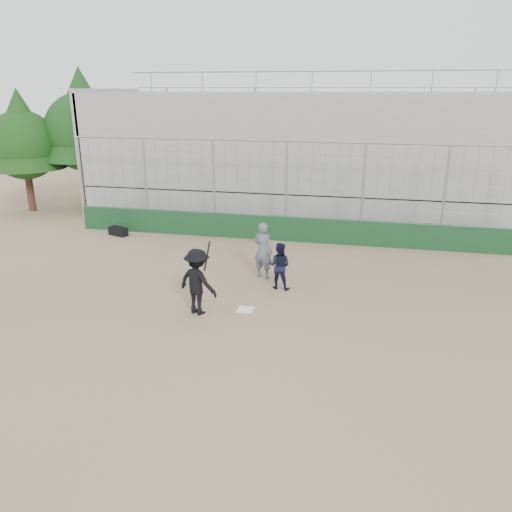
% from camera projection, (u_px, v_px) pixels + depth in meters
% --- Properties ---
extents(ground, '(90.00, 90.00, 0.00)m').
position_uv_depth(ground, '(245.00, 310.00, 14.05)').
color(ground, brown).
rests_on(ground, ground).
extents(home_plate, '(0.44, 0.44, 0.02)m').
position_uv_depth(home_plate, '(245.00, 310.00, 14.05)').
color(home_plate, white).
rests_on(home_plate, ground).
extents(backstop, '(18.10, 0.25, 4.04)m').
position_uv_depth(backstop, '(285.00, 218.00, 20.23)').
color(backstop, '#11361A').
rests_on(backstop, ground).
extents(bleachers, '(20.25, 6.70, 6.98)m').
position_uv_depth(bleachers, '(302.00, 154.00, 24.19)').
color(bleachers, gray).
rests_on(bleachers, ground).
extents(tree_left, '(4.48, 4.48, 7.00)m').
position_uv_depth(tree_left, '(83.00, 121.00, 25.08)').
color(tree_left, '#372314').
rests_on(tree_left, ground).
extents(tree_right, '(3.84, 3.84, 6.00)m').
position_uv_depth(tree_right, '(22.00, 136.00, 24.40)').
color(tree_right, '#351E13').
rests_on(tree_right, ground).
extents(batter_at_plate, '(1.37, 1.07, 2.00)m').
position_uv_depth(batter_at_plate, '(197.00, 282.00, 13.58)').
color(batter_at_plate, black).
rests_on(batter_at_plate, ground).
extents(catcher_crouched, '(0.80, 0.67, 1.03)m').
position_uv_depth(catcher_crouched, '(279.00, 273.00, 15.41)').
color(catcher_crouched, black).
rests_on(catcher_crouched, ground).
extents(umpire, '(0.79, 0.65, 1.69)m').
position_uv_depth(umpire, '(263.00, 253.00, 16.22)').
color(umpire, '#535D69').
rests_on(umpire, ground).
extents(equipment_bag, '(0.92, 0.63, 0.40)m').
position_uv_depth(equipment_bag, '(118.00, 231.00, 21.19)').
color(equipment_bag, black).
rests_on(equipment_bag, ground).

